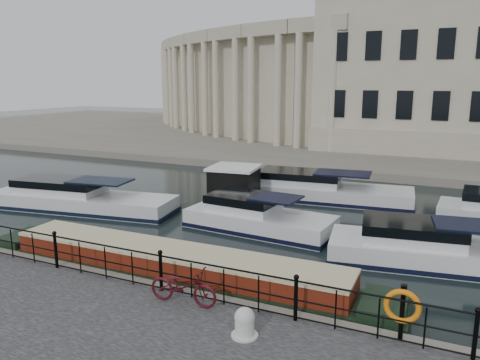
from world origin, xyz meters
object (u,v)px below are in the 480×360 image
(life_ring_post, at_px, (402,307))
(harbour_hut, at_px, (234,188))
(narrowboat, at_px, (172,273))
(bicycle, at_px, (183,286))
(mooring_bollard, at_px, (245,323))

(life_ring_post, xyz_separation_m, harbour_hut, (-9.41, 10.84, -0.45))
(narrowboat, bearing_deg, bicycle, -50.87)
(life_ring_post, bearing_deg, narrowboat, 168.63)
(mooring_bollard, bearing_deg, harbour_hut, 116.61)
(life_ring_post, height_order, harbour_hut, harbour_hut)
(bicycle, distance_m, narrowboat, 2.61)
(life_ring_post, distance_m, harbour_hut, 14.36)
(life_ring_post, distance_m, narrowboat, 7.32)
(bicycle, xyz_separation_m, narrowboat, (-1.62, 1.93, -0.69))
(bicycle, relative_size, life_ring_post, 1.43)
(narrowboat, bearing_deg, life_ring_post, -12.12)
(bicycle, distance_m, life_ring_post, 5.52)
(life_ring_post, xyz_separation_m, narrowboat, (-7.11, 1.43, -1.04))
(mooring_bollard, relative_size, narrowboat, 0.05)
(harbour_hut, bearing_deg, life_ring_post, -55.51)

